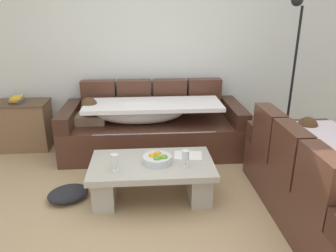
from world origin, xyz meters
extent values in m
plane|color=tan|center=(0.00, 0.00, 0.00)|extent=(14.00, 14.00, 0.00)
cube|color=silver|center=(0.00, 2.15, 1.35)|extent=(9.00, 0.10, 2.70)
cube|color=#4B2A1E|center=(-0.03, 1.60, 0.21)|extent=(2.30, 0.92, 0.42)
cube|color=#4B2A1E|center=(-0.75, 1.98, 0.65)|extent=(0.45, 0.16, 0.46)
cube|color=#4B2A1E|center=(-0.27, 1.98, 0.65)|extent=(0.45, 0.16, 0.46)
cube|color=#4B2A1E|center=(0.21, 1.98, 0.65)|extent=(0.45, 0.16, 0.46)
cube|color=#4B2A1E|center=(0.70, 1.98, 0.65)|extent=(0.45, 0.16, 0.46)
cube|color=#3C2218|center=(-1.09, 1.60, 0.52)|extent=(0.18, 0.92, 0.20)
cube|color=#3C2218|center=(1.03, 1.60, 0.52)|extent=(0.18, 0.92, 0.20)
cube|color=gray|center=(-0.82, 1.59, 0.47)|extent=(0.36, 0.28, 0.11)
sphere|color=#936B4C|center=(-0.82, 1.55, 0.64)|extent=(0.21, 0.21, 0.21)
sphere|color=#4C331E|center=(-0.82, 1.55, 0.67)|extent=(0.20, 0.20, 0.20)
ellipsoid|color=white|center=(-0.20, 1.55, 0.56)|extent=(1.10, 0.44, 0.28)
cube|color=white|center=(-0.03, 1.53, 0.66)|extent=(1.70, 0.60, 0.05)
cube|color=white|center=(-0.03, 1.16, 0.23)|extent=(1.44, 0.04, 0.38)
cube|color=#4B2A1E|center=(1.45, 0.04, 0.21)|extent=(0.92, 1.85, 0.42)
cube|color=#4B2A1E|center=(1.07, -0.45, 0.65)|extent=(0.16, 0.47, 0.46)
cube|color=#4B2A1E|center=(1.07, 0.04, 0.65)|extent=(0.16, 0.47, 0.46)
cube|color=#4B2A1E|center=(1.07, 0.54, 0.65)|extent=(0.16, 0.47, 0.46)
cube|color=#3C2218|center=(1.45, 0.88, 0.52)|extent=(0.92, 0.18, 0.20)
cube|color=#2D6660|center=(1.46, 0.61, 0.47)|extent=(0.28, 0.36, 0.11)
sphere|color=#936B4C|center=(1.50, 0.61, 0.64)|extent=(0.21, 0.21, 0.21)
sphere|color=#4C331E|center=(1.50, 0.61, 0.67)|extent=(0.20, 0.20, 0.20)
cube|color=#B2ADA0|center=(-0.08, 0.49, 0.35)|extent=(1.20, 0.68, 0.06)
cube|color=#B2ADA0|center=(-0.54, 0.49, 0.16)|extent=(0.20, 0.54, 0.32)
cube|color=#B2ADA0|center=(0.38, 0.49, 0.16)|extent=(0.20, 0.54, 0.32)
cylinder|color=silver|center=(-0.03, 0.48, 0.42)|extent=(0.28, 0.28, 0.07)
sphere|color=#659E2B|center=(0.04, 0.44, 0.44)|extent=(0.08, 0.08, 0.08)
sphere|color=orange|center=(-0.07, 0.49, 0.44)|extent=(0.08, 0.08, 0.08)
sphere|color=orange|center=(-0.02, 0.53, 0.44)|extent=(0.08, 0.08, 0.08)
sphere|color=#5FA02E|center=(-0.03, 0.42, 0.44)|extent=(0.08, 0.08, 0.08)
cylinder|color=silver|center=(-0.42, 0.34, 0.38)|extent=(0.06, 0.06, 0.01)
cylinder|color=silver|center=(-0.42, 0.34, 0.42)|extent=(0.01, 0.01, 0.07)
cylinder|color=silver|center=(-0.42, 0.34, 0.50)|extent=(0.07, 0.07, 0.08)
cylinder|color=silver|center=(0.24, 0.38, 0.38)|extent=(0.06, 0.06, 0.01)
cylinder|color=silver|center=(0.24, 0.38, 0.42)|extent=(0.01, 0.01, 0.07)
cylinder|color=silver|center=(0.24, 0.38, 0.50)|extent=(0.07, 0.07, 0.08)
cube|color=white|center=(0.29, 0.61, 0.39)|extent=(0.30, 0.24, 0.01)
cube|color=brown|center=(-1.77, 1.85, 0.31)|extent=(0.70, 0.42, 0.62)
cube|color=brown|center=(-1.77, 1.85, 0.63)|extent=(0.72, 0.44, 0.02)
cube|color=#2D569E|center=(-1.80, 1.86, 0.65)|extent=(0.18, 0.21, 0.02)
cube|color=#B76623|center=(-1.79, 1.85, 0.68)|extent=(0.14, 0.23, 0.03)
cube|color=gold|center=(-1.79, 1.85, 0.70)|extent=(0.13, 0.20, 0.03)
cylinder|color=black|center=(1.79, 1.66, 0.01)|extent=(0.28, 0.28, 0.02)
cylinder|color=black|center=(1.79, 1.66, 0.92)|extent=(0.03, 0.03, 1.80)
sphere|color=black|center=(1.67, 1.56, 1.88)|extent=(0.14, 0.14, 0.14)
ellipsoid|color=#232328|center=(-0.91, 0.50, 0.06)|extent=(0.50, 0.46, 0.12)
camera|label=1|loc=(-0.13, -2.35, 1.79)|focal=34.58mm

